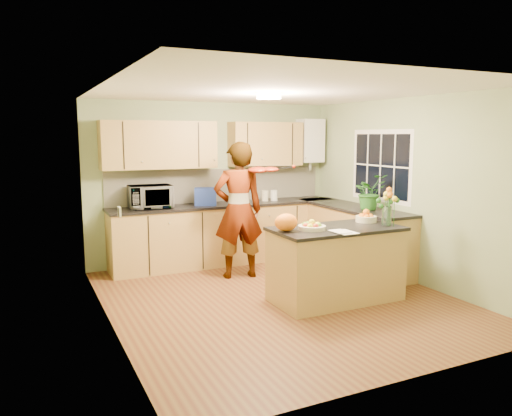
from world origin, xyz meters
name	(u,v)px	position (x,y,z in m)	size (l,w,h in m)	color
floor	(279,299)	(0.00, 0.00, 0.00)	(4.50, 4.50, 0.00)	#5D2E1A
ceiling	(281,91)	(0.00, 0.00, 2.50)	(4.00, 4.50, 0.02)	white
wall_back	(213,182)	(0.00, 2.25, 1.25)	(4.00, 0.02, 2.50)	gray
wall_front	(415,230)	(0.00, -2.25, 1.25)	(4.00, 0.02, 2.50)	gray
wall_left	(107,209)	(-2.00, 0.00, 1.25)	(0.02, 4.50, 2.50)	gray
wall_right	(409,190)	(2.00, 0.00, 1.25)	(0.02, 4.50, 2.50)	gray
back_counter	(226,233)	(0.10, 1.95, 0.47)	(3.64, 0.62, 0.94)	#A27E41
right_counter	(352,237)	(1.70, 0.85, 0.47)	(0.62, 2.24, 0.94)	#A27E41
splashback	(219,185)	(0.10, 2.23, 1.20)	(3.60, 0.02, 0.52)	silver
upper_cabinets	(206,145)	(-0.18, 2.08, 1.85)	(3.20, 0.34, 0.70)	#A27E41
boiler	(310,141)	(1.70, 2.09, 1.90)	(0.40, 0.30, 0.86)	white
window_right	(381,166)	(1.99, 0.60, 1.55)	(0.01, 1.30, 1.05)	white
light_switch	(119,212)	(-1.99, -0.60, 1.30)	(0.02, 0.09, 0.09)	white
ceiling_lamp	(269,96)	(0.00, 0.30, 2.46)	(0.30, 0.30, 0.07)	#FFEABF
peninsula_island	(336,264)	(0.61, -0.31, 0.45)	(1.57, 0.80, 0.90)	#A27E41
fruit_dish	(312,226)	(0.26, -0.31, 0.95)	(0.32, 0.32, 0.11)	beige
orange_bowl	(366,217)	(1.16, -0.16, 0.97)	(0.26, 0.26, 0.15)	beige
flower_vase	(387,198)	(1.21, -0.49, 1.24)	(0.28, 0.28, 0.52)	silver
orange_bag	(286,222)	(-0.06, -0.26, 1.00)	(0.27, 0.23, 0.21)	orange
papers	(345,232)	(0.51, -0.61, 0.91)	(0.21, 0.29, 0.01)	white
violinist	(238,210)	(-0.05, 1.12, 0.95)	(0.70, 0.46, 1.91)	#E5A58C
violin	(258,170)	(0.15, 0.90, 1.53)	(0.66, 0.26, 0.13)	#4A1004
microwave	(150,197)	(-1.09, 1.94, 1.11)	(0.60, 0.41, 0.33)	white
blue_box	(205,197)	(-0.25, 1.92, 1.07)	(0.33, 0.24, 0.26)	#21389A
kettle	(243,195)	(0.37, 1.91, 1.07)	(0.17, 0.17, 0.32)	#B4B4B9
jar_cream	(265,196)	(0.78, 1.95, 1.02)	(0.11, 0.11, 0.17)	beige
jar_white	(274,195)	(0.92, 1.92, 1.03)	(0.11, 0.11, 0.17)	white
potted_plant	(370,192)	(1.70, 0.47, 1.19)	(0.46, 0.40, 0.51)	#286822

